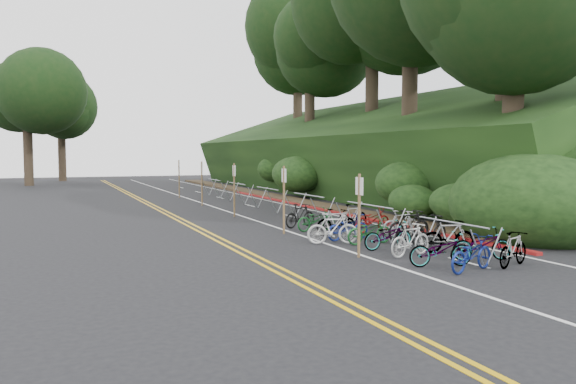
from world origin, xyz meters
The scene contains 11 objects.
ground centered at (0.00, 0.00, 0.00)m, with size 120.00×120.00×0.00m, color black.
road_markings centered at (0.63, 10.10, 0.00)m, with size 7.47×80.00×0.01m.
red_curb centered at (5.70, 12.00, 0.05)m, with size 0.25×28.00×0.10m, color maroon.
embankment centered at (12.96, 19.04, 2.57)m, with size 14.30×48.14×9.11m.
tree_cluster centered at (9.76, 22.03, 11.97)m, with size 32.91×54.42×19.21m.
bike_rack_front centered at (3.03, -1.36, 0.78)m, with size 1.09×2.92×1.06m.
bike_racks_rest centered at (3.00, 13.00, 0.85)m, with size 1.14×23.00×1.17m.
signpost_near centered at (0.76, -0.15, 1.37)m, with size 0.08×0.40×2.39m.
signposts_rest centered at (0.60, 14.00, 1.43)m, with size 0.08×18.40×2.50m.
bike_front centered at (1.16, 2.21, 0.51)m, with size 1.69×0.48×1.01m, color beige.
bike_valet centered at (2.93, 1.40, 0.47)m, with size 3.07×11.03×1.07m.
Camera 1 is at (-7.30, -13.91, 2.98)m, focal length 35.00 mm.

